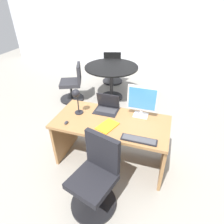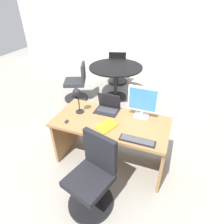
{
  "view_description": "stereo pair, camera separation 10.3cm",
  "coord_description": "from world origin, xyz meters",
  "px_view_note": "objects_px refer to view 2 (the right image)",
  "views": [
    {
      "loc": [
        0.65,
        -2.01,
        2.27
      ],
      "look_at": [
        0.0,
        0.04,
        0.88
      ],
      "focal_mm": 30.84,
      "sensor_mm": 36.0,
      "label": 1
    },
    {
      "loc": [
        0.75,
        -1.98,
        2.27
      ],
      "look_at": [
        0.0,
        0.04,
        0.88
      ],
      "focal_mm": 30.84,
      "sensor_mm": 36.0,
      "label": 2
    }
  ],
  "objects_px": {
    "meeting_chair_near": "(117,71)",
    "meeting_chair_far": "(77,85)",
    "book": "(107,126)",
    "meeting_table": "(116,75)",
    "desk": "(112,131)",
    "mouse": "(66,121)",
    "desk_lamp": "(77,96)",
    "keyboard": "(137,141)",
    "monitor": "(143,100)",
    "laptop": "(108,105)",
    "office_chair": "(93,179)"
  },
  "relations": [
    {
      "from": "office_chair",
      "to": "keyboard",
      "type": "bearing_deg",
      "value": 46.21
    },
    {
      "from": "desk",
      "to": "mouse",
      "type": "height_order",
      "value": "mouse"
    },
    {
      "from": "mouse",
      "to": "book",
      "type": "distance_m",
      "value": 0.55
    },
    {
      "from": "meeting_chair_near",
      "to": "meeting_chair_far",
      "type": "bearing_deg",
      "value": -115.68
    },
    {
      "from": "mouse",
      "to": "meeting_chair_far",
      "type": "height_order",
      "value": "meeting_chair_far"
    },
    {
      "from": "meeting_table",
      "to": "laptop",
      "type": "bearing_deg",
      "value": -74.26
    },
    {
      "from": "keyboard",
      "to": "book",
      "type": "bearing_deg",
      "value": 161.89
    },
    {
      "from": "laptop",
      "to": "office_chair",
      "type": "height_order",
      "value": "laptop"
    },
    {
      "from": "book",
      "to": "office_chair",
      "type": "height_order",
      "value": "office_chair"
    },
    {
      "from": "desk_lamp",
      "to": "meeting_chair_far",
      "type": "bearing_deg",
      "value": 120.9
    },
    {
      "from": "laptop",
      "to": "office_chair",
      "type": "bearing_deg",
      "value": -79.63
    },
    {
      "from": "meeting_chair_far",
      "to": "meeting_table",
      "type": "bearing_deg",
      "value": 23.18
    },
    {
      "from": "meeting_chair_far",
      "to": "desk",
      "type": "bearing_deg",
      "value": -47.09
    },
    {
      "from": "keyboard",
      "to": "meeting_table",
      "type": "relative_size",
      "value": 0.36
    },
    {
      "from": "monitor",
      "to": "desk",
      "type": "bearing_deg",
      "value": -149.94
    },
    {
      "from": "keyboard",
      "to": "meeting_table",
      "type": "bearing_deg",
      "value": 115.28
    },
    {
      "from": "mouse",
      "to": "meeting_chair_near",
      "type": "height_order",
      "value": "meeting_chair_near"
    },
    {
      "from": "book",
      "to": "meeting_chair_near",
      "type": "bearing_deg",
      "value": 106.27
    },
    {
      "from": "desk_lamp",
      "to": "keyboard",
      "type": "bearing_deg",
      "value": -18.05
    },
    {
      "from": "desk_lamp",
      "to": "office_chair",
      "type": "relative_size",
      "value": 0.41
    },
    {
      "from": "laptop",
      "to": "book",
      "type": "relative_size",
      "value": 1.02
    },
    {
      "from": "desk",
      "to": "book",
      "type": "xyz_separation_m",
      "value": [
        -0.01,
        -0.18,
        0.23
      ]
    },
    {
      "from": "desk_lamp",
      "to": "meeting_chair_near",
      "type": "bearing_deg",
      "value": 97.44
    },
    {
      "from": "book",
      "to": "meeting_table",
      "type": "relative_size",
      "value": 0.28
    },
    {
      "from": "monitor",
      "to": "book",
      "type": "xyz_separation_m",
      "value": [
        -0.36,
        -0.39,
        -0.25
      ]
    },
    {
      "from": "desk_lamp",
      "to": "meeting_table",
      "type": "height_order",
      "value": "desk_lamp"
    },
    {
      "from": "desk",
      "to": "meeting_chair_near",
      "type": "xyz_separation_m",
      "value": [
        -0.86,
        2.75,
        -0.19
      ]
    },
    {
      "from": "desk",
      "to": "laptop",
      "type": "xyz_separation_m",
      "value": [
        -0.14,
        0.21,
        0.29
      ]
    },
    {
      "from": "laptop",
      "to": "desk_lamp",
      "type": "xyz_separation_m",
      "value": [
        -0.36,
        -0.23,
        0.21
      ]
    },
    {
      "from": "monitor",
      "to": "meeting_chair_far",
      "type": "bearing_deg",
      "value": 143.21
    },
    {
      "from": "monitor",
      "to": "keyboard",
      "type": "bearing_deg",
      "value": -81.83
    },
    {
      "from": "desk_lamp",
      "to": "meeting_table",
      "type": "relative_size",
      "value": 0.32
    },
    {
      "from": "keyboard",
      "to": "office_chair",
      "type": "relative_size",
      "value": 0.45
    },
    {
      "from": "meeting_table",
      "to": "meeting_chair_near",
      "type": "relative_size",
      "value": 1.34
    },
    {
      "from": "mouse",
      "to": "meeting_chair_far",
      "type": "relative_size",
      "value": 0.09
    },
    {
      "from": "meeting_table",
      "to": "desk_lamp",
      "type": "bearing_deg",
      "value": -86.49
    },
    {
      "from": "desk",
      "to": "book",
      "type": "height_order",
      "value": "book"
    },
    {
      "from": "laptop",
      "to": "meeting_chair_far",
      "type": "relative_size",
      "value": 0.39
    },
    {
      "from": "meeting_chair_near",
      "to": "meeting_chair_far",
      "type": "height_order",
      "value": "meeting_chair_near"
    },
    {
      "from": "laptop",
      "to": "keyboard",
      "type": "xyz_separation_m",
      "value": [
        0.58,
        -0.54,
        -0.06
      ]
    },
    {
      "from": "desk",
      "to": "office_chair",
      "type": "height_order",
      "value": "office_chair"
    },
    {
      "from": "laptop",
      "to": "meeting_chair_far",
      "type": "height_order",
      "value": "laptop"
    },
    {
      "from": "laptop",
      "to": "desk_lamp",
      "type": "height_order",
      "value": "desk_lamp"
    },
    {
      "from": "meeting_chair_near",
      "to": "desk",
      "type": "bearing_deg",
      "value": -72.59
    },
    {
      "from": "keyboard",
      "to": "meeting_chair_far",
      "type": "distance_m",
      "value": 2.68
    },
    {
      "from": "meeting_table",
      "to": "meeting_chair_near",
      "type": "bearing_deg",
      "value": 106.01
    },
    {
      "from": "laptop",
      "to": "desk",
      "type": "bearing_deg",
      "value": -56.16
    },
    {
      "from": "meeting_chair_near",
      "to": "book",
      "type": "bearing_deg",
      "value": -73.73
    },
    {
      "from": "office_chair",
      "to": "meeting_chair_near",
      "type": "relative_size",
      "value": 1.06
    },
    {
      "from": "book",
      "to": "monitor",
      "type": "bearing_deg",
      "value": 46.81
    }
  ]
}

